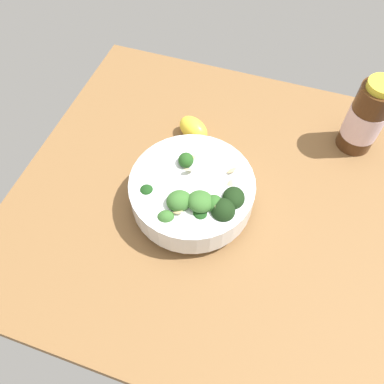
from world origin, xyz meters
TOP-DOWN VIEW (x-y plane):
  - ground_plane at (0.00, 0.00)cm, footprint 69.19×69.19cm
  - bowl_of_broccoli at (3.89, -0.93)cm, footprint 21.56×21.56cm
  - lemon_wedge at (-12.03, -6.15)cm, footprint 7.05×8.07cm
  - bottle_tall at (-20.59, 25.26)cm, footprint 6.96×6.96cm

SIDE VIEW (x-z plane):
  - ground_plane at x=0.00cm, z-range -4.35..0.00cm
  - lemon_wedge at x=-12.03cm, z-range 0.00..4.55cm
  - bowl_of_broccoli at x=3.89cm, z-range -0.57..9.66cm
  - bottle_tall at x=-20.59cm, z-range -0.59..15.21cm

